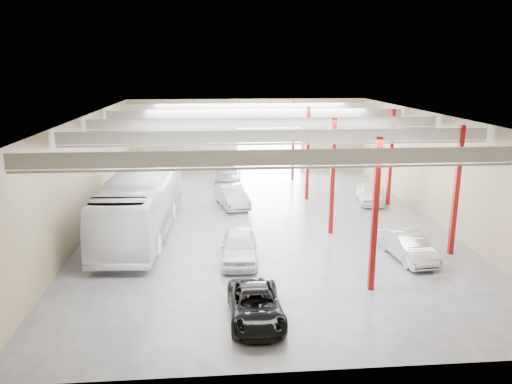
{
  "coord_description": "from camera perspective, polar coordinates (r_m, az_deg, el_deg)",
  "views": [
    {
      "loc": [
        -3.22,
        -30.52,
        9.9
      ],
      "look_at": [
        -0.62,
        -0.09,
        2.2
      ],
      "focal_mm": 35.0,
      "sensor_mm": 36.0,
      "label": 1
    }
  ],
  "objects": [
    {
      "name": "depot_shell",
      "position": [
        31.57,
        1.27,
        5.17
      ],
      "size": [
        22.12,
        32.12,
        7.06
      ],
      "color": "#4E4E54",
      "rests_on": "ground"
    },
    {
      "name": "car_row_a",
      "position": [
        26.19,
        -1.93,
        -6.21
      ],
      "size": [
        2.09,
        4.73,
        1.58
      ],
      "primitive_type": "imported",
      "rotation": [
        0.0,
        0.0,
        -0.05
      ],
      "color": "white",
      "rests_on": "ground"
    },
    {
      "name": "black_sedan",
      "position": [
        20.42,
        -0.05,
        -12.84
      ],
      "size": [
        2.19,
        4.59,
        1.27
      ],
      "primitive_type": "imported",
      "rotation": [
        0.0,
        0.0,
        0.02
      ],
      "color": "black",
      "rests_on": "ground"
    },
    {
      "name": "car_right_near",
      "position": [
        27.61,
        16.99,
        -5.91
      ],
      "size": [
        1.94,
        4.52,
        1.45
      ],
      "primitive_type": "imported",
      "rotation": [
        0.0,
        0.0,
        0.1
      ],
      "color": "#A8A7AC",
      "rests_on": "ground"
    },
    {
      "name": "car_right_far",
      "position": [
        38.13,
        12.85,
        -0.13
      ],
      "size": [
        2.37,
        4.49,
        1.46
      ],
      "primitive_type": "imported",
      "rotation": [
        0.0,
        0.0,
        -0.16
      ],
      "color": "white",
      "rests_on": "ground"
    },
    {
      "name": "car_row_c",
      "position": [
        43.52,
        -3.18,
        1.99
      ],
      "size": [
        2.49,
        5.32,
        1.5
      ],
      "primitive_type": "imported",
      "rotation": [
        0.0,
        0.0,
        -0.08
      ],
      "color": "gray",
      "rests_on": "ground"
    },
    {
      "name": "car_row_b",
      "position": [
        36.21,
        -2.8,
        -0.45
      ],
      "size": [
        2.66,
        4.98,
        1.56
      ],
      "primitive_type": "imported",
      "rotation": [
        0.0,
        0.0,
        0.22
      ],
      "color": "#A3A4A8",
      "rests_on": "ground"
    },
    {
      "name": "coach_bus",
      "position": [
        30.86,
        -12.93,
        -1.22
      ],
      "size": [
        3.92,
        13.88,
        3.82
      ],
      "primitive_type": "imported",
      "rotation": [
        0.0,
        0.0,
        -0.05
      ],
      "color": "white",
      "rests_on": "ground"
    }
  ]
}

